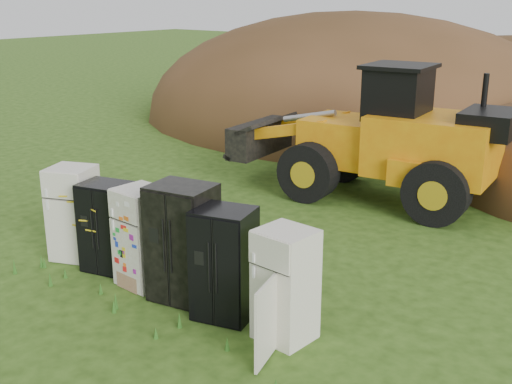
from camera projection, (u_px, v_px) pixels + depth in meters
ground at (169, 292)px, 10.94m from camera, size 120.00×120.00×0.00m
fridge_leftmost at (74, 213)px, 12.16m from camera, size 1.02×1.00×1.79m
fridge_black_side at (107, 227)px, 11.64m from camera, size 1.01×0.88×1.65m
fridge_sticker at (142, 237)px, 11.02m from camera, size 0.82×0.76×1.75m
fridge_dark_mid at (183, 243)px, 10.48m from camera, size 1.14×0.99×1.96m
fridge_black_right at (224, 264)px, 9.90m from camera, size 1.05×0.95×1.78m
fridge_open_door at (286, 285)px, 9.27m from camera, size 0.82×0.76×1.70m
wheel_loader at (363, 131)px, 15.70m from camera, size 7.12×3.51×3.31m
dirt_mound_left at (351, 124)px, 25.06m from camera, size 17.99×13.50×8.54m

